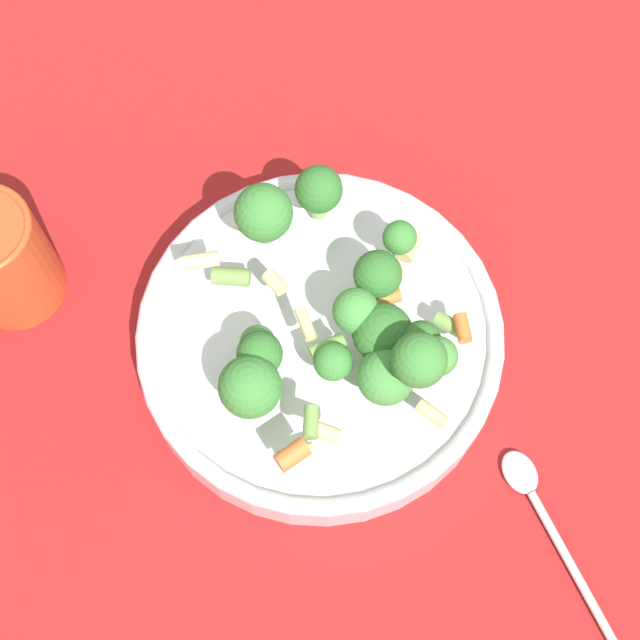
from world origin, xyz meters
TOP-DOWN VIEW (x-y plane):
  - ground_plane at (0.00, 0.00)m, footprint 3.00×3.00m
  - bowl at (0.00, 0.00)m, footprint 0.29×0.29m
  - pasta_salad at (-0.01, -0.00)m, footprint 0.23×0.21m
  - spoon at (-0.22, -0.01)m, footprint 0.18×0.09m

SIDE VIEW (x-z plane):
  - ground_plane at x=0.00m, z-range 0.00..0.00m
  - spoon at x=-0.22m, z-range 0.00..0.01m
  - bowl at x=0.00m, z-range 0.00..0.05m
  - pasta_salad at x=-0.01m, z-range 0.04..0.14m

